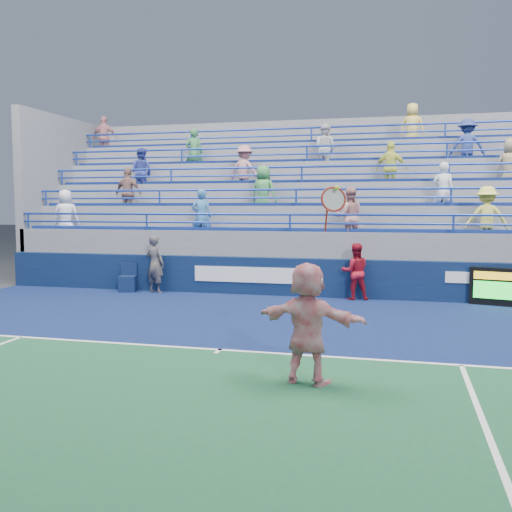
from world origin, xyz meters
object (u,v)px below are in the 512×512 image
(tennis_player, at_px, (308,323))
(line_judge, at_px, (155,264))
(serve_speed_board, at_px, (499,287))
(judge_chair, at_px, (128,283))
(ball_girl, at_px, (355,272))

(tennis_player, relative_size, line_judge, 1.64)
(serve_speed_board, relative_size, judge_chair, 1.64)
(line_judge, bearing_deg, serve_speed_board, -162.42)
(line_judge, distance_m, ball_girl, 5.91)
(tennis_player, bearing_deg, serve_speed_board, 63.52)
(judge_chair, height_order, ball_girl, ball_girl)
(judge_chair, height_order, tennis_player, tennis_player)
(judge_chair, relative_size, ball_girl, 0.55)
(tennis_player, height_order, line_judge, tennis_player)
(ball_girl, bearing_deg, tennis_player, 77.32)
(line_judge, bearing_deg, tennis_player, 144.82)
(serve_speed_board, xyz_separation_m, ball_girl, (-3.69, 0.11, 0.29))
(serve_speed_board, height_order, line_judge, line_judge)
(serve_speed_board, xyz_separation_m, line_judge, (-9.60, -0.02, 0.37))
(serve_speed_board, height_order, judge_chair, serve_speed_board)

